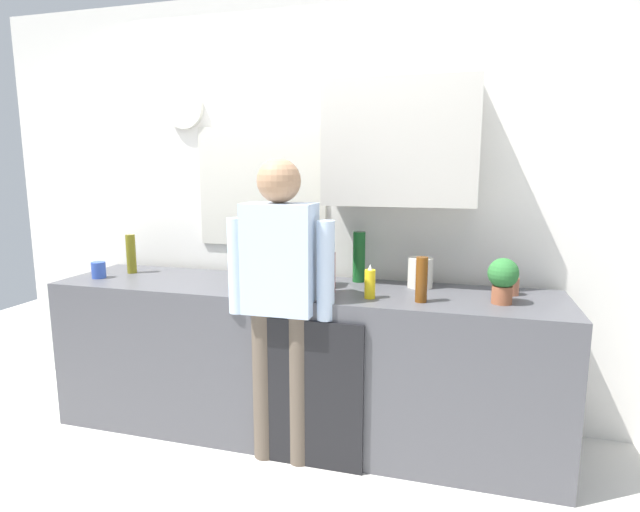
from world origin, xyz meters
name	(u,v)px	position (x,y,z in m)	size (l,w,h in m)	color
ground_plane	(283,458)	(0.00, 0.00, 0.00)	(8.00, 8.00, 0.00)	silver
kitchen_counter	(299,361)	(0.00, 0.30, 0.44)	(2.89, 0.64, 0.88)	#4C4C51
dishwasher_panel	(310,395)	(0.17, -0.03, 0.40)	(0.56, 0.02, 0.80)	black
back_wall_assembly	(327,200)	(0.06, 0.70, 1.35)	(4.49, 0.42, 2.60)	white
coffee_maker	(302,261)	(0.02, 0.31, 1.03)	(0.20, 0.20, 0.33)	black
bottle_clear_soda	(270,254)	(-0.26, 0.53, 1.02)	(0.09, 0.09, 0.28)	#2D8C33
bottle_green_wine	(359,257)	(0.30, 0.53, 1.03)	(0.07, 0.07, 0.30)	#195923
bottle_amber_beer	(422,280)	(0.70, 0.16, 1.00)	(0.06, 0.06, 0.23)	brown
bottle_red_vinegar	(329,272)	(0.20, 0.23, 0.99)	(0.06, 0.06, 0.22)	maroon
bottle_olive_oil	(131,254)	(-1.16, 0.38, 1.01)	(0.06, 0.06, 0.25)	olive
cup_terracotta_mug	(511,286)	(1.15, 0.43, 0.93)	(0.08, 0.08, 0.09)	#B26647
cup_blue_mug	(99,270)	(-1.26, 0.20, 0.93)	(0.08, 0.08, 0.10)	#3351B2
potted_plant	(503,278)	(1.09, 0.23, 1.02)	(0.15, 0.15, 0.23)	#9E5638
dish_soap	(370,284)	(0.43, 0.16, 0.96)	(0.06, 0.06, 0.18)	yellow
storage_canister	(420,273)	(0.67, 0.48, 0.97)	(0.14, 0.14, 0.17)	silver
person_at_sink	(280,288)	(0.00, 0.00, 0.95)	(0.57, 0.22, 1.60)	brown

